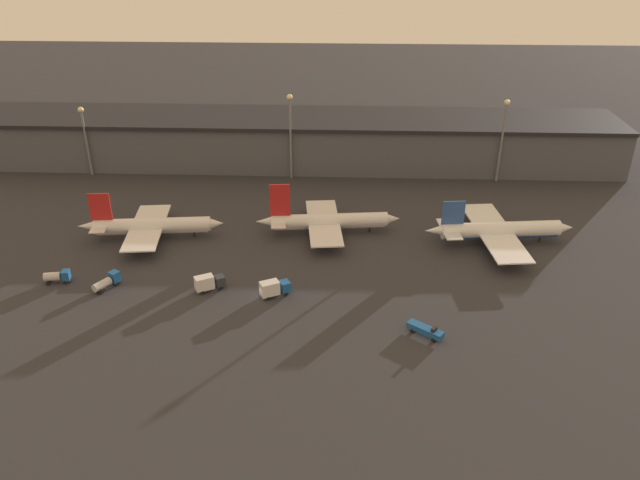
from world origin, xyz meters
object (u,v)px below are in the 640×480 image
service_vehicle_4 (274,288)px  service_vehicle_1 (57,276)px  airplane_0 (151,226)px  service_vehicle_2 (107,282)px  airplane_2 (499,230)px  service_vehicle_0 (209,282)px  airplane_1 (328,221)px  service_vehicle_3 (426,330)px

service_vehicle_4 → service_vehicle_1: bearing=149.5°
airplane_0 → service_vehicle_2: bearing=-103.3°
airplane_0 → service_vehicle_2: (-3.11, -24.59, -1.74)m
airplane_2 → service_vehicle_0: bearing=-165.9°
service_vehicle_0 → service_vehicle_4: 14.82m
airplane_2 → service_vehicle_1: size_ratio=6.53×
airplane_1 → service_vehicle_1: airplane_1 is taller
service_vehicle_1 → service_vehicle_4: size_ratio=0.84×
service_vehicle_2 → service_vehicle_0: bearing=-58.1°
airplane_0 → service_vehicle_4: 43.38m
airplane_0 → airplane_1: airplane_1 is taller
service_vehicle_2 → airplane_2: bearing=-42.8°
airplane_2 → service_vehicle_4: (-54.23, -27.07, -1.51)m
service_vehicle_2 → service_vehicle_4: (37.63, -1.66, 0.40)m
service_vehicle_3 → service_vehicle_4: size_ratio=1.05×
service_vehicle_0 → airplane_1: bearing=21.6°
service_vehicle_2 → service_vehicle_3: bearing=-70.3°
service_vehicle_0 → service_vehicle_2: (-22.91, -0.06, -0.38)m
service_vehicle_0 → service_vehicle_4: size_ratio=0.99×
service_vehicle_2 → service_vehicle_3: size_ratio=0.91×
service_vehicle_2 → airplane_1: bearing=-27.0°
service_vehicle_0 → service_vehicle_4: service_vehicle_4 is taller
service_vehicle_0 → airplane_2: bearing=-7.3°
airplane_1 → airplane_2: (43.46, -4.01, 0.22)m
airplane_2 → service_vehicle_3: bearing=-125.4°
service_vehicle_1 → service_vehicle_3: (81.37, -16.61, -0.35)m
airplane_2 → service_vehicle_4: bearing=-159.6°
airplane_0 → airplane_1: 45.54m
service_vehicle_4 → service_vehicle_0: bearing=146.9°
airplane_1 → service_vehicle_3: 48.92m
airplane_0 → service_vehicle_1: (-15.19, -22.74, -1.77)m
airplane_0 → airplane_2: airplane_0 is taller
airplane_1 → airplane_2: size_ratio=0.99×
airplane_0 → service_vehicle_4: (34.52, -26.25, -1.34)m
service_vehicle_0 → service_vehicle_2: service_vehicle_0 is taller
airplane_1 → service_vehicle_2: (-48.40, -29.42, -1.69)m
airplane_2 → service_vehicle_3: 46.13m
airplane_0 → service_vehicle_1: 27.41m
airplane_2 → service_vehicle_2: 95.33m
airplane_0 → service_vehicle_3: (66.18, -39.35, -2.12)m
airplane_1 → airplane_2: bearing=-11.4°
airplane_1 → service_vehicle_3: (20.90, -44.18, -2.07)m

